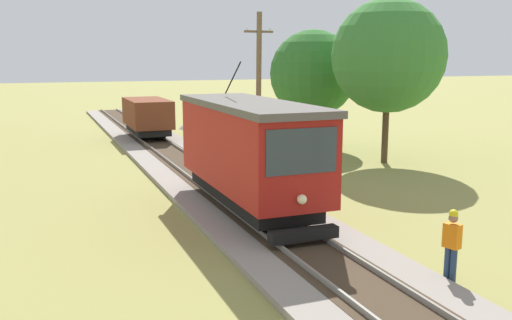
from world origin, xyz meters
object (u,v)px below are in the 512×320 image
Objects in this scene: tree_left_near at (388,56)px; tree_left_far at (313,74)px; freight_car at (147,116)px; gravel_pile at (200,120)px; red_tram at (249,150)px; track_worker at (452,243)px; utility_pole_mid at (259,90)px.

tree_left_far is (-1.16, 5.73, -1.00)m from tree_left_near.
tree_left_near is at bearing -78.59° from tree_left_far.
freight_car is 6.75m from gravel_pile.
freight_car is 0.64× the size of tree_left_near.
freight_car is at bearing 128.52° from tree_left_near.
red_tram is 4.79× the size of track_worker.
utility_pole_mid is at bearing 69.68° from track_worker.
gravel_pile is at bearing 44.43° from freight_car.
utility_pole_mid is 0.90× the size of tree_left_near.
utility_pole_mid is at bearing -74.81° from freight_car.
tree_left_far is (3.71, -11.06, 3.68)m from gravel_pile.
track_worker is 20.48m from tree_left_far.
tree_left_near is 5.93m from tree_left_far.
track_worker is 15.98m from tree_left_near.
red_tram is at bearing -147.35° from tree_left_near.
tree_left_far is at bearing 55.07° from track_worker.
freight_car reaches higher than gravel_pile.
tree_left_near is (9.64, -12.11, 3.76)m from freight_car.
gravel_pile is 18.10m from tree_left_near.
track_worker is (-2.49, -30.30, 0.36)m from gravel_pile.
gravel_pile is (4.78, 4.68, -0.93)m from freight_car.
tree_left_near reaches higher than tree_left_far.
freight_car is 25.73m from track_worker.
freight_car is at bearing 143.04° from tree_left_far.
tree_left_far is (6.20, 19.24, 3.32)m from track_worker.
red_tram is 14.77m from tree_left_far.
freight_car is 1.63× the size of gravel_pile.
red_tram is 23.51m from gravel_pile.
track_worker is at bearing -93.24° from utility_pole_mid.
tree_left_near reaches higher than red_tram.
red_tram is at bearing -114.11° from utility_pole_mid.
utility_pole_mid reaches higher than red_tram.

